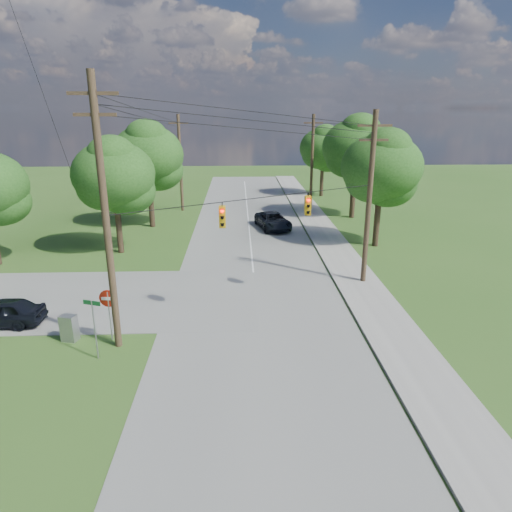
{
  "coord_description": "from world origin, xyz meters",
  "views": [
    {
      "loc": [
        1.06,
        -18.77,
        10.54
      ],
      "look_at": [
        1.98,
        5.0,
        2.82
      ],
      "focal_mm": 32.0,
      "sensor_mm": 36.0,
      "label": 1
    }
  ],
  "objects_px": {
    "do_not_enter_sign": "(109,304)",
    "pole_sw": "(105,215)",
    "pole_north_w": "(180,162)",
    "car_main_north": "(273,221)",
    "pole_ne": "(369,197)",
    "control_cabinet": "(69,328)",
    "pole_north_e": "(312,162)",
    "car_cross_dark": "(2,312)"
  },
  "relations": [
    {
      "from": "pole_north_e",
      "to": "car_main_north",
      "type": "height_order",
      "value": "pole_north_e"
    },
    {
      "from": "pole_north_w",
      "to": "do_not_enter_sign",
      "type": "height_order",
      "value": "pole_north_w"
    },
    {
      "from": "pole_north_e",
      "to": "pole_north_w",
      "type": "distance_m",
      "value": 13.9
    },
    {
      "from": "car_main_north",
      "to": "control_cabinet",
      "type": "xyz_separation_m",
      "value": [
        -11.22,
        -20.73,
        -0.11
      ]
    },
    {
      "from": "do_not_enter_sign",
      "to": "pole_sw",
      "type": "bearing_deg",
      "value": -46.57
    },
    {
      "from": "car_main_north",
      "to": "pole_ne",
      "type": "bearing_deg",
      "value": -83.66
    },
    {
      "from": "car_main_north",
      "to": "control_cabinet",
      "type": "bearing_deg",
      "value": -131.0
    },
    {
      "from": "pole_ne",
      "to": "control_cabinet",
      "type": "distance_m",
      "value": 18.05
    },
    {
      "from": "car_main_north",
      "to": "car_cross_dark",
      "type": "bearing_deg",
      "value": -141.09
    },
    {
      "from": "pole_sw",
      "to": "car_main_north",
      "type": "distance_m",
      "value": 23.71
    },
    {
      "from": "pole_sw",
      "to": "car_cross_dark",
      "type": "height_order",
      "value": "pole_sw"
    },
    {
      "from": "car_main_north",
      "to": "control_cabinet",
      "type": "relative_size",
      "value": 4.06
    },
    {
      "from": "pole_ne",
      "to": "car_cross_dark",
      "type": "relative_size",
      "value": 2.55
    },
    {
      "from": "pole_ne",
      "to": "pole_north_e",
      "type": "bearing_deg",
      "value": 90.0
    },
    {
      "from": "pole_north_e",
      "to": "pole_ne",
      "type": "bearing_deg",
      "value": -90.0
    },
    {
      "from": "pole_north_w",
      "to": "car_main_north",
      "type": "distance_m",
      "value": 13.11
    },
    {
      "from": "pole_north_e",
      "to": "pole_north_w",
      "type": "xyz_separation_m",
      "value": [
        -13.9,
        0.0,
        0.0
      ]
    },
    {
      "from": "control_cabinet",
      "to": "car_cross_dark",
      "type": "bearing_deg",
      "value": 170.68
    },
    {
      "from": "car_main_north",
      "to": "pole_north_w",
      "type": "bearing_deg",
      "value": 125.45
    },
    {
      "from": "pole_sw",
      "to": "control_cabinet",
      "type": "height_order",
      "value": "pole_sw"
    },
    {
      "from": "pole_north_w",
      "to": "car_cross_dark",
      "type": "relative_size",
      "value": 2.43
    },
    {
      "from": "pole_north_w",
      "to": "pole_sw",
      "type": "bearing_deg",
      "value": -89.23
    },
    {
      "from": "pole_sw",
      "to": "pole_ne",
      "type": "height_order",
      "value": "pole_sw"
    },
    {
      "from": "pole_ne",
      "to": "do_not_enter_sign",
      "type": "height_order",
      "value": "pole_ne"
    },
    {
      "from": "pole_north_w",
      "to": "car_main_north",
      "type": "height_order",
      "value": "pole_north_w"
    },
    {
      "from": "car_main_north",
      "to": "control_cabinet",
      "type": "height_order",
      "value": "car_main_north"
    },
    {
      "from": "pole_sw",
      "to": "car_cross_dark",
      "type": "bearing_deg",
      "value": 160.09
    },
    {
      "from": "car_cross_dark",
      "to": "control_cabinet",
      "type": "xyz_separation_m",
      "value": [
        3.93,
        -1.7,
        -0.09
      ]
    },
    {
      "from": "pole_north_w",
      "to": "control_cabinet",
      "type": "relative_size",
      "value": 7.74
    },
    {
      "from": "pole_north_w",
      "to": "car_main_north",
      "type": "bearing_deg",
      "value": -41.97
    },
    {
      "from": "pole_sw",
      "to": "car_cross_dark",
      "type": "xyz_separation_m",
      "value": [
        -6.35,
        2.3,
        -5.49
      ]
    },
    {
      "from": "pole_north_w",
      "to": "pole_ne",
      "type": "bearing_deg",
      "value": -57.71
    },
    {
      "from": "pole_ne",
      "to": "do_not_enter_sign",
      "type": "distance_m",
      "value": 16.03
    },
    {
      "from": "pole_north_e",
      "to": "car_cross_dark",
      "type": "distance_m",
      "value": 34.04
    },
    {
      "from": "car_cross_dark",
      "to": "pole_ne",
      "type": "bearing_deg",
      "value": 105.18
    },
    {
      "from": "pole_north_e",
      "to": "car_main_north",
      "type": "xyz_separation_m",
      "value": [
        -4.71,
        -8.27,
        -4.37
      ]
    },
    {
      "from": "pole_sw",
      "to": "pole_north_e",
      "type": "bearing_deg",
      "value": 65.48
    },
    {
      "from": "pole_north_e",
      "to": "do_not_enter_sign",
      "type": "height_order",
      "value": "pole_north_e"
    },
    {
      "from": "control_cabinet",
      "to": "do_not_enter_sign",
      "type": "distance_m",
      "value": 2.3
    },
    {
      "from": "pole_sw",
      "to": "car_main_north",
      "type": "height_order",
      "value": "pole_sw"
    },
    {
      "from": "pole_ne",
      "to": "car_main_north",
      "type": "bearing_deg",
      "value": 108.92
    },
    {
      "from": "pole_ne",
      "to": "control_cabinet",
      "type": "bearing_deg",
      "value": -156.27
    }
  ]
}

